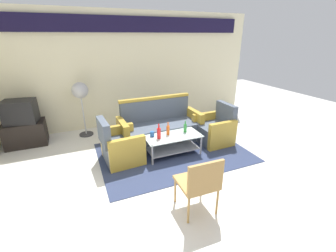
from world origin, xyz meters
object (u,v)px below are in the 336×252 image
television (20,112)px  pedestal_fan (80,94)px  couch (160,128)px  armchair_left (120,147)px  tv_stand (26,134)px  wicker_chair (200,182)px  cup (152,134)px  bottle_green (185,128)px  armchair_right (215,130)px  bottle_red (159,133)px  coffee_table (172,141)px  bottle_orange (168,130)px

television → pedestal_fan: pedestal_fan is taller
couch → pedestal_fan: size_ratio=1.43×
armchair_left → pedestal_fan: pedestal_fan is taller
tv_stand → wicker_chair: size_ratio=0.95×
wicker_chair → armchair_left: bearing=112.0°
television → pedestal_fan: bearing=-170.3°
wicker_chair → cup: bearing=92.8°
couch → bottle_green: 0.70m
bottle_green → pedestal_fan: pedestal_fan is taller
armchair_right → wicker_chair: size_ratio=1.01×
pedestal_fan → wicker_chair: (1.19, -3.29, -0.52)m
couch → bottle_green: (0.31, -0.60, 0.19)m
bottle_green → armchair_left: bearing=175.5°
cup → pedestal_fan: 2.01m
couch → bottle_red: couch is taller
coffee_table → wicker_chair: (-0.34, -1.63, 0.22)m
coffee_table → wicker_chair: size_ratio=1.31×
cup → pedestal_fan: (-1.14, 1.56, 0.55)m
armchair_right → television: 4.13m
couch → armchair_right: size_ratio=2.14×
bottle_green → couch: bearing=117.4°
tv_stand → wicker_chair: 4.04m
coffee_table → bottle_green: (0.30, 0.03, 0.23)m
wicker_chair → bottle_orange: bearing=82.2°
coffee_table → bottle_green: size_ratio=4.58×
pedestal_fan → bottle_orange: bearing=-47.8°
bottle_green → armchair_right: bearing=7.2°
bottle_red → pedestal_fan: size_ratio=0.23×
armchair_left → bottle_orange: bearing=80.6°
armchair_left → television: television is taller
tv_stand → wicker_chair: wicker_chair is taller
television → coffee_table: bearing=157.1°
bottle_red → armchair_left: bearing=165.8°
bottle_green → tv_stand: (-3.04, 1.57, -0.24)m
wicker_chair → tv_stand: bearing=128.0°
pedestal_fan → television: bearing=-177.8°
bottle_orange → cup: bottle_orange is taller
armchair_right → tv_stand: (-3.83, 1.47, -0.03)m
bottle_orange → tv_stand: size_ratio=0.33×
couch → tv_stand: (-2.73, 0.97, -0.06)m
bottle_orange → tv_stand: bearing=149.8°
coffee_table → pedestal_fan: size_ratio=0.87×
armchair_right → bottle_red: (-1.38, -0.18, 0.23)m
armchair_left → bottle_orange: 0.96m
armchair_right → cup: (-1.47, -0.04, 0.17)m
couch → bottle_red: size_ratio=6.23×
couch → pedestal_fan: pedestal_fan is taller
armchair_right → coffee_table: (-1.08, -0.13, -0.02)m
armchair_right → bottle_red: size_ratio=2.91×
pedestal_fan → wicker_chair: bearing=-70.1°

